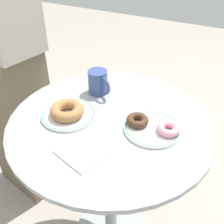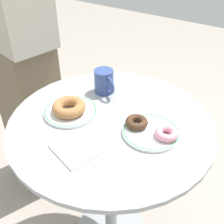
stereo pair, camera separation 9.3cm
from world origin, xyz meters
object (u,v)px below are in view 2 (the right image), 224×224
Objects in this scene: donut_cinnamon at (69,107)px; coffee_mug at (104,82)px; plate_left at (71,111)px; person_figure at (17,48)px; donut_pink_frosted at (167,133)px; donut_chocolate at (137,122)px; plate_right at (151,132)px; paper_napkin at (75,149)px; cafe_table at (111,169)px.

donut_cinnamon is 0.19m from coffee_mug.
person_figure is (-0.47, 0.18, 0.07)m from plate_left.
donut_pink_frosted is at bearing -20.89° from coffee_mug.
person_figure is (-0.49, -0.01, 0.03)m from coffee_mug.
plate_left is at bearing 104.24° from donut_cinnamon.
coffee_mug is at bearing 149.73° from donut_chocolate.
plate_right is 0.30m from donut_cinnamon.
donut_pink_frosted and donut_chocolate have the same top height.
coffee_mug reaches higher than paper_napkin.
cafe_table is 0.30m from plate_right.
donut_cinnamon is at bearing -168.93° from donut_pink_frosted.
paper_napkin is at bearing -93.34° from cafe_table.
plate_right is 1.40× the size of paper_napkin.
donut_chocolate is 0.72m from person_figure.
plate_left is at bearing -170.46° from donut_pink_frosted.
coffee_mug reaches higher than donut_pink_frosted.
person_figure is at bearing 171.75° from donut_pink_frosted.
donut_cinnamon is 1.07× the size of coffee_mug.
donut_cinnamon is at bearing -21.63° from person_figure.
plate_left is at bearing -167.12° from donut_chocolate.
paper_napkin is at bearing -45.70° from plate_left.
donut_pink_frosted is at bearing 1.90° from plate_right.
plate_left is 0.50m from person_figure.
coffee_mug is (-0.11, 0.32, 0.05)m from paper_napkin.
plate_left reaches higher than paper_napkin.
plate_right is 0.06m from donut_pink_frosted.
cafe_table is 0.31m from paper_napkin.
donut_cinnamon is 0.07× the size of person_figure.
paper_napkin is (-0.11, -0.20, -0.02)m from donut_chocolate.
donut_cinnamon is 1.58× the size of donut_pink_frosted.
coffee_mug is (-0.12, 0.14, 0.30)m from cafe_table.
donut_pink_frosted is at bearing -8.25° from person_figure.
donut_cinnamon reaches higher than paper_napkin.
donut_chocolate is at bearing -9.73° from person_figure.
paper_napkin is at bearing -136.75° from donut_pink_frosted.
donut_chocolate is 0.25m from coffee_mug.
plate_left is 1.44× the size of paper_napkin.
plate_right reaches higher than cafe_table.
donut_cinnamon is at bearing -160.86° from cafe_table.
donut_pink_frosted reaches higher than plate_left.
donut_chocolate is at bearing 15.05° from donut_cinnamon.
cafe_table is 0.29m from donut_chocolate.
donut_chocolate is 0.22m from paper_napkin.
coffee_mug is (0.02, 0.18, 0.04)m from plate_left.
donut_chocolate is 0.56× the size of paper_napkin.
person_figure is (-0.60, 0.32, 0.07)m from paper_napkin.
plate_right is at bearing 12.69° from donut_cinnamon.
donut_pink_frosted is 0.29m from paper_napkin.
person_figure is at bearing 171.05° from plate_right.
paper_napkin is 0.69m from person_figure.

